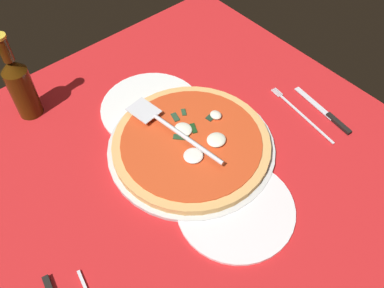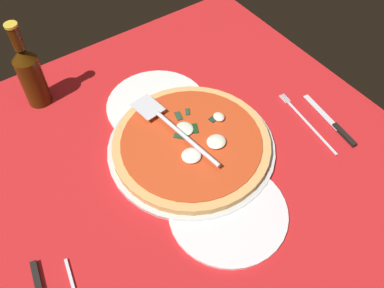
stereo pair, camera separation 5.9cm
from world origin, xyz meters
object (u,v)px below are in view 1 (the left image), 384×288
Objects in this scene: dinner_plate_left at (151,108)px; dinner_plate_right at (236,209)px; place_setting_far at (314,115)px; beer_bottle at (20,86)px; pizza_server at (171,129)px; pizza at (192,144)px.

dinner_plate_left and dinner_plate_right have the same top height.
place_setting_far is 0.99× the size of beer_bottle.
dinner_plate_left is 12.73cm from pizza_server.
pizza is 1.55× the size of beer_bottle.
pizza_server reaches higher than place_setting_far.
dinner_plate_right is at bearing -11.06° from pizza.
pizza_server is 1.19× the size of beer_bottle.
pizza_server is 1.20× the size of place_setting_far.
pizza_server reaches higher than dinner_plate_left.
dinner_plate_left is at bearing -20.93° from pizza_server.
dinner_plate_right is 0.68× the size of pizza.
pizza is 1.31× the size of pizza_server.
pizza_server is at bearing -13.57° from dinner_plate_left.
pizza_server is at bearing 176.71° from dinner_plate_right.
pizza is (-17.93, 3.51, 1.76)cm from dinner_plate_right.
pizza_server is (-5.02, -2.19, 2.59)cm from pizza.
pizza is 1.57× the size of place_setting_far.
pizza_server is at bearing -156.47° from pizza.
beer_bottle reaches higher than dinner_plate_left.
dinner_plate_right is 34.09cm from place_setting_far.
place_setting_far is at bearing 100.46° from dinner_plate_right.
dinner_plate_right is at bearing 169.35° from pizza_server.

